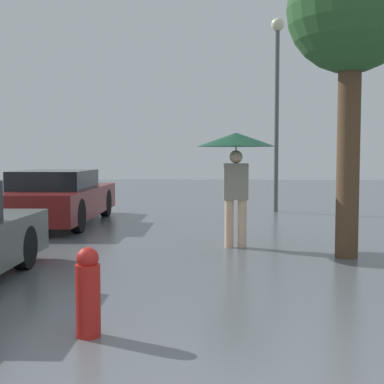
{
  "coord_description": "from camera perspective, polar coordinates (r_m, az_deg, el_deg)",
  "views": [
    {
      "loc": [
        -0.09,
        -2.62,
        1.48
      ],
      "look_at": [
        -0.34,
        5.92,
        0.89
      ],
      "focal_mm": 50.0,
      "sensor_mm": 36.0,
      "label": 1
    }
  ],
  "objects": [
    {
      "name": "pedestrian",
      "position": [
        8.56,
        4.72,
        4.36
      ],
      "size": [
        1.25,
        1.25,
        1.84
      ],
      "color": "beige",
      "rests_on": "ground_plane"
    },
    {
      "name": "tree",
      "position": [
        8.25,
        16.6,
        17.58
      ],
      "size": [
        1.82,
        1.82,
        4.46
      ],
      "color": "brown",
      "rests_on": "ground_plane"
    },
    {
      "name": "street_lamp",
      "position": [
        14.25,
        9.05,
        11.32
      ],
      "size": [
        0.34,
        0.34,
        5.0
      ],
      "color": "#515456",
      "rests_on": "ground_plane"
    },
    {
      "name": "parked_car_farthest",
      "position": [
        11.94,
        -14.13,
        -0.6
      ],
      "size": [
        1.71,
        4.51,
        1.16
      ],
      "color": "maroon",
      "rests_on": "ground_plane"
    },
    {
      "name": "fire_hydrant",
      "position": [
        4.51,
        -11.03,
        -10.45
      ],
      "size": [
        0.2,
        0.2,
        0.74
      ],
      "color": "#B21E19",
      "rests_on": "ground_plane"
    }
  ]
}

